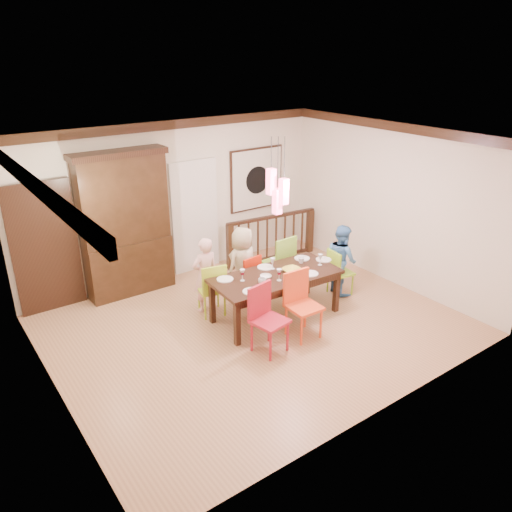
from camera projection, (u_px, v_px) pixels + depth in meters
floor at (256, 325)px, 7.88m from camera, size 6.00×6.00×0.00m
ceiling at (255, 140)px, 6.75m from camera, size 6.00×6.00×0.00m
wall_back at (176, 200)px, 9.18m from camera, size 6.00×0.00×6.00m
wall_left at (43, 295)px, 5.70m from camera, size 0.00×5.00×5.00m
wall_right at (391, 205)px, 8.93m from camera, size 0.00×5.00×5.00m
crown_molding at (255, 146)px, 6.78m from camera, size 6.00×5.00×0.16m
panel_door at (45, 250)px, 8.01m from camera, size 1.04×0.07×2.24m
white_doorway at (195, 218)px, 9.50m from camera, size 0.97×0.05×2.22m
painting at (257, 179)px, 10.07m from camera, size 1.25×0.06×1.25m
pendant_cluster at (277, 191)px, 7.33m from camera, size 0.27×0.21×1.14m
dining_table at (276, 280)px, 7.89m from camera, size 2.10×1.05×0.75m
chair_far_left at (211, 285)px, 8.04m from camera, size 0.49×0.49×0.91m
chair_far_mid at (246, 274)px, 8.51m from camera, size 0.42×0.42×0.84m
chair_far_right at (278, 258)px, 8.89m from camera, size 0.49×0.49×1.02m
chair_near_left at (270, 316)px, 7.01m from camera, size 0.52×0.52×1.00m
chair_near_mid at (304, 302)px, 7.37m from camera, size 0.47×0.47×1.02m
chair_end_right at (341, 269)px, 8.72m from camera, size 0.42×0.42×0.84m
china_hutch at (125, 224)px, 8.51m from camera, size 1.60×0.46×2.52m
balustrade at (272, 237)px, 10.11m from camera, size 2.02×0.30×0.96m
person_far_left at (205, 275)px, 8.11m from camera, size 0.47×0.31×1.28m
person_far_mid at (243, 265)px, 8.45m from camera, size 0.71×0.53×1.32m
person_end_right at (341, 259)px, 8.74m from camera, size 0.60×0.70×1.25m
serving_bowl at (292, 271)px, 7.91m from camera, size 0.29×0.29×0.07m
small_bowl at (266, 277)px, 7.71m from camera, size 0.23×0.23×0.06m
cup_left at (262, 281)px, 7.53m from camera, size 0.16×0.16×0.10m
cup_right at (301, 260)px, 8.26m from camera, size 0.14×0.14×0.10m
plate_far_left at (225, 279)px, 7.68m from camera, size 0.26×0.26×0.01m
plate_far_mid at (265, 267)px, 8.10m from camera, size 0.26×0.26×0.01m
plate_far_right at (302, 258)px, 8.44m from camera, size 0.26×0.26×0.01m
plate_near_left at (251, 291)px, 7.30m from camera, size 0.26×0.26×0.01m
plate_near_mid at (310, 274)px, 7.87m from camera, size 0.26×0.26×0.01m
plate_end_right at (324, 260)px, 8.39m from camera, size 0.26×0.26×0.01m
wine_glass_a at (242, 275)px, 7.61m from camera, size 0.08×0.08×0.19m
wine_glass_b at (273, 263)px, 8.02m from camera, size 0.08×0.08×0.19m
wine_glass_c at (279, 275)px, 7.62m from camera, size 0.08×0.08×0.19m
wine_glass_d at (320, 260)px, 8.17m from camera, size 0.08×0.08×0.19m
napkin at (290, 284)px, 7.53m from camera, size 0.18×0.14×0.01m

